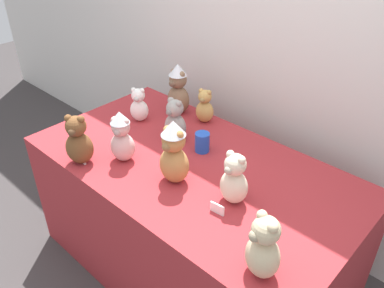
{
  "coord_description": "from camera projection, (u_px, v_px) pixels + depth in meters",
  "views": [
    {
      "loc": [
        1.15,
        -0.99,
        2.0
      ],
      "look_at": [
        0.0,
        0.25,
        0.91
      ],
      "focal_mm": 37.23,
      "sensor_mm": 36.0,
      "label": 1
    }
  ],
  "objects": [
    {
      "name": "wall_back",
      "position": [
        279.0,
        35.0,
        2.25
      ],
      "size": [
        7.0,
        0.08,
        2.6
      ],
      "primitive_type": "cube",
      "color": "silver",
      "rests_on": "ground_plane"
    },
    {
      "name": "teddy_bear_chestnut",
      "position": [
        78.0,
        141.0,
        2.02
      ],
      "size": [
        0.19,
        0.18,
        0.28
      ],
      "rotation": [
        0.0,
        0.0,
        0.59
      ],
      "color": "brown",
      "rests_on": "display_table"
    },
    {
      "name": "teddy_bear_ash",
      "position": [
        175.0,
        121.0,
        2.22
      ],
      "size": [
        0.13,
        0.12,
        0.26
      ],
      "rotation": [
        0.0,
        0.0,
        0.0
      ],
      "color": "gray",
      "rests_on": "display_table"
    },
    {
      "name": "party_cup_blue",
      "position": [
        202.0,
        142.0,
        2.15
      ],
      "size": [
        0.08,
        0.08,
        0.11
      ],
      "primitive_type": "cylinder",
      "color": "blue",
      "rests_on": "display_table"
    },
    {
      "name": "teddy_bear_snow",
      "position": [
        139.0,
        106.0,
        2.41
      ],
      "size": [
        0.15,
        0.14,
        0.22
      ],
      "rotation": [
        0.0,
        0.0,
        0.58
      ],
      "color": "white",
      "rests_on": "display_table"
    },
    {
      "name": "teddy_bear_caramel",
      "position": [
        174.0,
        153.0,
        1.87
      ],
      "size": [
        0.16,
        0.14,
        0.34
      ],
      "rotation": [
        0.0,
        0.0,
        0.07
      ],
      "color": "#B27A42",
      "rests_on": "display_table"
    },
    {
      "name": "teddy_bear_sand",
      "position": [
        263.0,
        248.0,
        1.42
      ],
      "size": [
        0.18,
        0.17,
        0.28
      ],
      "rotation": [
        0.0,
        0.0,
        -0.39
      ],
      "color": "#CCB78E",
      "rests_on": "display_table"
    },
    {
      "name": "teddy_bear_cream",
      "position": [
        234.0,
        180.0,
        1.77
      ],
      "size": [
        0.14,
        0.12,
        0.26
      ],
      "rotation": [
        0.0,
        0.0,
        -0.03
      ],
      "color": "beige",
      "rests_on": "display_table"
    },
    {
      "name": "display_table",
      "position": [
        192.0,
        219.0,
        2.29
      ],
      "size": [
        1.77,
        0.96,
        0.79
      ],
      "primitive_type": "cube",
      "color": "maroon",
      "rests_on": "ground_plane"
    },
    {
      "name": "teddy_bear_mocha",
      "position": [
        178.0,
        90.0,
        2.47
      ],
      "size": [
        0.15,
        0.13,
        0.33
      ],
      "rotation": [
        0.0,
        0.0,
        -0.03
      ],
      "color": "#7F6047",
      "rests_on": "display_table"
    },
    {
      "name": "name_card_front_middle",
      "position": [
        81.0,
        158.0,
        2.08
      ],
      "size": [
        0.07,
        0.01,
        0.05
      ],
      "primitive_type": "cube",
      "rotation": [
        0.0,
        0.0,
        0.02
      ],
      "color": "white",
      "rests_on": "display_table"
    },
    {
      "name": "name_card_front_left",
      "position": [
        217.0,
        209.0,
        1.75
      ],
      "size": [
        0.07,
        0.02,
        0.05
      ],
      "primitive_type": "cube",
      "rotation": [
        0.0,
        0.0,
        0.11
      ],
      "color": "white",
      "rests_on": "display_table"
    },
    {
      "name": "teddy_bear_blush",
      "position": [
        122.0,
        137.0,
        2.03
      ],
      "size": [
        0.17,
        0.16,
        0.29
      ],
      "rotation": [
        0.0,
        0.0,
        0.49
      ],
      "color": "beige",
      "rests_on": "display_table"
    },
    {
      "name": "teddy_bear_honey",
      "position": [
        205.0,
        107.0,
        2.4
      ],
      "size": [
        0.13,
        0.12,
        0.22
      ],
      "rotation": [
        0.0,
        0.0,
        0.29
      ],
      "color": "tan",
      "rests_on": "display_table"
    }
  ]
}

